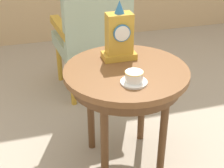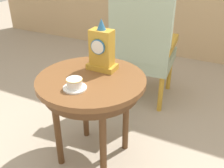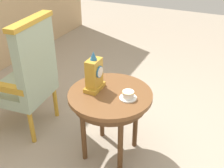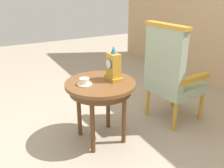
{
  "view_description": "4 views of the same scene",
  "coord_description": "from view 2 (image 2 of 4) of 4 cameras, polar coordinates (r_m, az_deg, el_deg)",
  "views": [
    {
      "loc": [
        -0.6,
        -1.46,
        1.45
      ],
      "look_at": [
        -0.15,
        0.12,
        0.53
      ],
      "focal_mm": 53.65,
      "sensor_mm": 36.0,
      "label": 1
    },
    {
      "loc": [
        0.68,
        -1.16,
        1.38
      ],
      "look_at": [
        -0.01,
        0.23,
        0.54
      ],
      "focal_mm": 42.11,
      "sensor_mm": 36.0,
      "label": 2
    },
    {
      "loc": [
        -1.75,
        -0.72,
        1.8
      ],
      "look_at": [
        -0.01,
        0.1,
        0.67
      ],
      "focal_mm": 43.62,
      "sensor_mm": 36.0,
      "label": 3
    },
    {
      "loc": [
        1.96,
        -0.9,
        1.52
      ],
      "look_at": [
        -0.04,
        0.18,
        0.61
      ],
      "focal_mm": 40.6,
      "sensor_mm": 36.0,
      "label": 4
    }
  ],
  "objects": [
    {
      "name": "ground_plane",
      "position": [
        1.92,
        -2.85,
        -17.23
      ],
      "size": [
        10.0,
        10.0,
        0.0
      ],
      "primitive_type": "plane",
      "color": "tan"
    },
    {
      "name": "side_table",
      "position": [
        1.67,
        -4.48,
        -1.01
      ],
      "size": [
        0.69,
        0.69,
        0.63
      ],
      "color": "brown",
      "rests_on": "ground"
    },
    {
      "name": "teacup_left",
      "position": [
        1.5,
        -8.13,
        -0.04
      ],
      "size": [
        0.14,
        0.14,
        0.06
      ],
      "color": "white",
      "rests_on": "side_table"
    },
    {
      "name": "mantel_clock",
      "position": [
        1.69,
        -2.23,
        7.42
      ],
      "size": [
        0.19,
        0.11,
        0.34
      ],
      "color": "gold",
      "rests_on": "side_table"
    },
    {
      "name": "armchair",
      "position": [
        2.36,
        6.69,
        8.95
      ],
      "size": [
        0.59,
        0.58,
        1.14
      ],
      "color": "#9EB299",
      "rests_on": "ground"
    }
  ]
}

